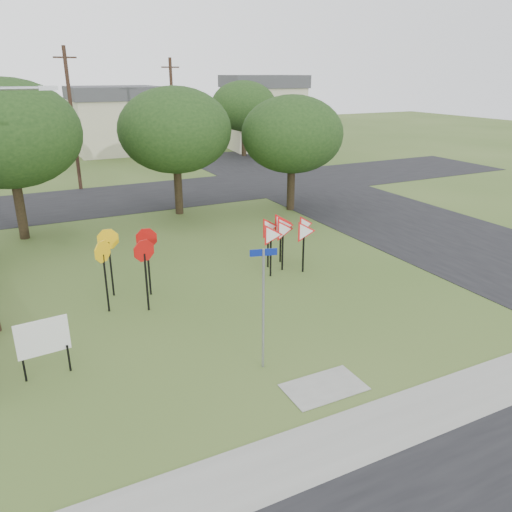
% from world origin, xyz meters
% --- Properties ---
extents(ground, '(140.00, 140.00, 0.00)m').
position_xyz_m(ground, '(0.00, 0.00, 0.00)').
color(ground, '#3A531F').
extents(sidewalk, '(30.00, 1.60, 0.02)m').
position_xyz_m(sidewalk, '(0.00, -4.20, 0.01)').
color(sidewalk, gray).
rests_on(sidewalk, ground).
extents(planting_strip, '(30.00, 0.80, 0.02)m').
position_xyz_m(planting_strip, '(0.00, -5.40, 0.01)').
color(planting_strip, '#3A531F').
rests_on(planting_strip, ground).
extents(street_right, '(8.00, 50.00, 0.02)m').
position_xyz_m(street_right, '(12.00, 10.00, 0.01)').
color(street_right, black).
rests_on(street_right, ground).
extents(street_far, '(60.00, 8.00, 0.02)m').
position_xyz_m(street_far, '(0.00, 20.00, 0.01)').
color(street_far, black).
rests_on(street_far, ground).
extents(curb_pad, '(2.00, 1.20, 0.02)m').
position_xyz_m(curb_pad, '(0.00, -2.40, 0.01)').
color(curb_pad, gray).
rests_on(curb_pad, ground).
extents(street_name_sign, '(0.67, 0.19, 3.34)m').
position_xyz_m(street_name_sign, '(-0.93, -0.87, 1.89)').
color(street_name_sign, gray).
rests_on(street_name_sign, ground).
extents(stop_sign_cluster, '(2.27, 1.85, 2.47)m').
position_xyz_m(stop_sign_cluster, '(-3.16, 4.69, 1.83)').
color(stop_sign_cluster, black).
rests_on(stop_sign_cluster, ground).
extents(yield_sign_cluster, '(2.71, 1.60, 2.13)m').
position_xyz_m(yield_sign_cluster, '(3.13, 5.14, 1.58)').
color(yield_sign_cluster, black).
rests_on(yield_sign_cluster, ground).
extents(info_board, '(1.29, 0.15, 1.61)m').
position_xyz_m(info_board, '(-6.11, 1.23, 1.07)').
color(info_board, black).
rests_on(info_board, ground).
extents(far_pole_a, '(1.40, 0.24, 9.00)m').
position_xyz_m(far_pole_a, '(-2.00, 24.00, 4.60)').
color(far_pole_a, '#39251A').
rests_on(far_pole_a, ground).
extents(far_pole_b, '(1.40, 0.24, 8.50)m').
position_xyz_m(far_pole_b, '(6.00, 28.00, 4.35)').
color(far_pole_b, '#39251A').
rests_on(far_pole_b, ground).
extents(house_mid, '(8.40, 8.40, 6.20)m').
position_xyz_m(house_mid, '(4.00, 40.00, 3.15)').
color(house_mid, beige).
rests_on(house_mid, ground).
extents(house_right, '(8.30, 8.30, 7.20)m').
position_xyz_m(house_right, '(18.00, 36.00, 3.65)').
color(house_right, beige).
rests_on(house_right, ground).
extents(tree_near_left, '(6.40, 6.40, 7.27)m').
position_xyz_m(tree_near_left, '(-6.00, 14.00, 4.86)').
color(tree_near_left, black).
rests_on(tree_near_left, ground).
extents(tree_near_mid, '(6.00, 6.00, 6.80)m').
position_xyz_m(tree_near_mid, '(2.00, 15.00, 4.54)').
color(tree_near_mid, black).
rests_on(tree_near_mid, ground).
extents(tree_near_right, '(5.60, 5.60, 6.33)m').
position_xyz_m(tree_near_right, '(8.00, 13.00, 4.22)').
color(tree_near_right, black).
rests_on(tree_near_right, ground).
extents(tree_far_right, '(6.00, 6.00, 6.80)m').
position_xyz_m(tree_far_right, '(14.00, 32.00, 4.54)').
color(tree_far_right, black).
rests_on(tree_far_right, ground).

